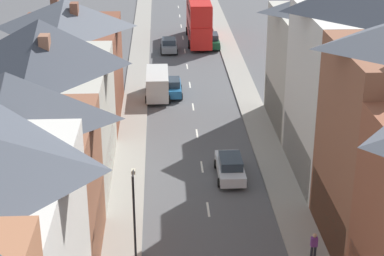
# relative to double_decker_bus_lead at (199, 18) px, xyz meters

# --- Properties ---
(pavement_left) EXTENTS (2.20, 104.00, 0.14)m
(pavement_left) POSITION_rel_double_decker_bus_lead_xyz_m (-6.89, -25.99, -2.75)
(pavement_left) COLOR gray
(pavement_left) RESTS_ON ground
(pavement_right) EXTENTS (2.20, 104.00, 0.14)m
(pavement_right) POSITION_rel_double_decker_bus_lead_xyz_m (3.31, -25.99, -2.75)
(pavement_right) COLOR gray
(pavement_right) RESTS_ON ground
(centre_line_dashes) EXTENTS (0.14, 97.80, 0.01)m
(centre_line_dashes) POSITION_rel_double_decker_bus_lead_xyz_m (-1.79, -27.99, -2.81)
(centre_line_dashes) COLOR silver
(centre_line_dashes) RESTS_ON ground
(double_decker_bus_lead) EXTENTS (2.74, 10.80, 5.30)m
(double_decker_bus_lead) POSITION_rel_double_decker_bus_lead_xyz_m (0.00, 0.00, 0.00)
(double_decker_bus_lead) COLOR red
(double_decker_bus_lead) RESTS_ON ground
(car_near_blue) EXTENTS (1.90, 4.56, 1.68)m
(car_near_blue) POSITION_rel_double_decker_bus_lead_xyz_m (1.31, -2.57, -1.97)
(car_near_blue) COLOR #144728
(car_near_blue) RESTS_ON ground
(car_near_silver) EXTENTS (1.90, 3.95, 1.60)m
(car_near_silver) POSITION_rel_double_decker_bus_lead_xyz_m (-3.59, -4.27, -2.01)
(car_near_silver) COLOR gray
(car_near_silver) RESTS_ON ground
(car_parked_right_a) EXTENTS (1.90, 4.56, 1.59)m
(car_parked_right_a) POSITION_rel_double_decker_bus_lead_xyz_m (0.01, -35.69, -2.01)
(car_parked_right_a) COLOR silver
(car_parked_right_a) RESTS_ON ground
(car_mid_black) EXTENTS (1.90, 3.91, 1.64)m
(car_mid_black) POSITION_rel_double_decker_bus_lead_xyz_m (-3.59, -18.96, -1.99)
(car_mid_black) COLOR #236093
(car_mid_black) RESTS_ON ground
(delivery_van) EXTENTS (2.20, 5.20, 2.41)m
(delivery_van) POSITION_rel_double_decker_bus_lead_xyz_m (-4.89, -19.40, -1.48)
(delivery_van) COLOR silver
(delivery_van) RESTS_ON ground
(pedestrian_mid_left) EXTENTS (0.36, 0.22, 1.61)m
(pedestrian_mid_left) POSITION_rel_double_decker_bus_lead_xyz_m (3.40, -45.86, -1.78)
(pedestrian_mid_left) COLOR #23232D
(pedestrian_mid_left) RESTS_ON pavement_right
(street_lamp) EXTENTS (0.20, 1.12, 5.50)m
(street_lamp) POSITION_rel_double_decker_bus_lead_xyz_m (-6.04, -45.98, 0.43)
(street_lamp) COLOR black
(street_lamp) RESTS_ON ground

